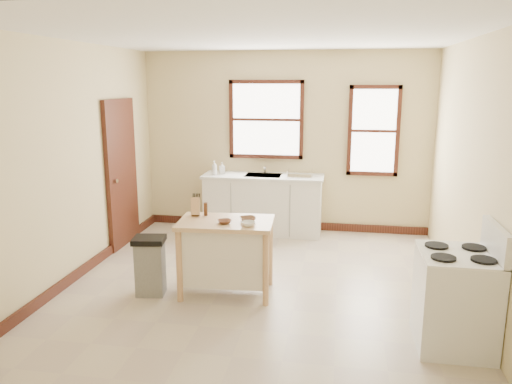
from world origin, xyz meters
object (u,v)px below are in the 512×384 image
soap_bottle_a (214,168)px  bowl_c (248,224)px  dish_rack (300,174)px  pepper_grinder (206,209)px  trash_bin (150,266)px  gas_stove (456,286)px  kitchen_island (226,257)px  soap_bottle_b (222,168)px  bowl_a (224,222)px  bowl_b (248,219)px  knife_block (195,207)px

soap_bottle_a → bowl_c: bearing=-61.8°
dish_rack → bowl_c: (-0.34, -2.45, -0.10)m
dish_rack → pepper_grinder: size_ratio=2.50×
trash_bin → gas_stove: (3.10, -0.59, 0.24)m
kitchen_island → bowl_c: bearing=-33.4°
dish_rack → soap_bottle_b: bearing=-175.7°
bowl_c → pepper_grinder: bearing=149.2°
soap_bottle_b → soap_bottle_a: bearing=-162.3°
gas_stove → pepper_grinder: bearing=159.7°
soap_bottle_b → pepper_grinder: (0.33, -2.17, -0.09)m
bowl_a → bowl_c: size_ratio=1.03×
soap_bottle_b → kitchen_island: (0.60, -2.34, -0.59)m
trash_bin → bowl_b: bearing=2.0°
soap_bottle_b → bowl_c: 2.66m
dish_rack → knife_block: size_ratio=1.87×
dish_rack → bowl_c: dish_rack is taller
kitchen_island → trash_bin: bearing=-171.4°
dish_rack → bowl_b: 2.30m
dish_rack → kitchen_island: dish_rack is taller
bowl_c → trash_bin: 1.23m
knife_block → bowl_b: 0.65m
knife_block → bowl_b: bearing=-26.8°
kitchen_island → bowl_c: (0.28, -0.16, 0.45)m
kitchen_island → bowl_b: bearing=2.0°
gas_stove → soap_bottle_b: bearing=132.7°
soap_bottle_b → gas_stove: bearing=-66.9°
soap_bottle_b → knife_block: bearing=-104.0°
soap_bottle_b → dish_rack: soap_bottle_b is taller
bowl_c → gas_stove: (1.99, -0.61, -0.30)m
bowl_a → bowl_c: bearing=-11.2°
kitchen_island → pepper_grinder: 0.59m
soap_bottle_b → bowl_a: (0.61, -2.45, -0.15)m
dish_rack → knife_block: knife_block is taller
dish_rack → gas_stove: gas_stove is taller
soap_bottle_a → gas_stove: (2.97, -3.03, -0.46)m
bowl_a → trash_bin: size_ratio=0.23×
dish_rack → bowl_c: bearing=-91.2°
bowl_a → bowl_c: (0.27, -0.05, 0.00)m
soap_bottle_b → bowl_a: bearing=-95.5°
kitchen_island → trash_bin: 0.85m
kitchen_island → bowl_c: size_ratio=6.93×
pepper_grinder → trash_bin: (-0.55, -0.35, -0.59)m
kitchen_island → bowl_a: (0.01, -0.11, 0.44)m
knife_block → bowl_a: size_ratio=1.31×
bowl_b → gas_stove: (2.03, -0.79, -0.30)m
soap_bottle_b → bowl_a: 2.53m
kitchen_island → bowl_a: bowl_a is taller
soap_bottle_a → gas_stove: bearing=-39.5°
pepper_grinder → bowl_a: bearing=-44.3°
soap_bottle_a → bowl_b: (0.95, -2.24, -0.16)m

